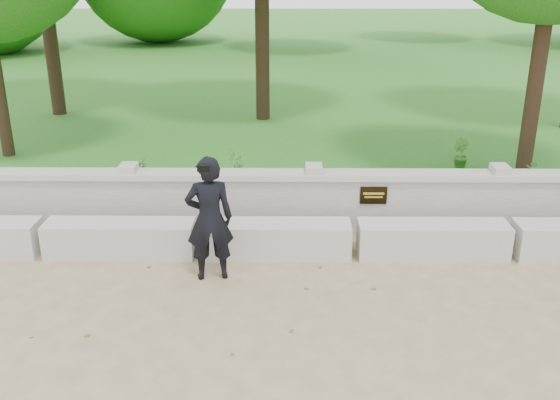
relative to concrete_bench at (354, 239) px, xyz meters
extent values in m
plane|color=tan|center=(0.00, -1.90, -0.22)|extent=(80.00, 80.00, 0.00)
cube|color=#296420|center=(0.00, 12.10, -0.10)|extent=(40.00, 22.00, 0.25)
cube|color=beige|center=(-3.00, 0.00, 0.00)|extent=(1.90, 0.45, 0.45)
cube|color=beige|center=(-1.00, 0.00, 0.00)|extent=(1.90, 0.45, 0.45)
cube|color=beige|center=(1.00, 0.00, 0.00)|extent=(1.90, 0.45, 0.45)
cube|color=beige|center=(0.00, 0.70, 0.18)|extent=(12.50, 0.25, 0.82)
cube|color=beige|center=(0.00, 0.70, 0.64)|extent=(12.50, 0.35, 0.08)
cube|color=black|center=(0.30, 0.56, 0.40)|extent=(0.36, 0.02, 0.24)
imported|color=black|center=(-1.76, -0.61, 0.53)|extent=(0.61, 0.45, 1.51)
cube|color=black|center=(-1.76, -0.91, 1.24)|extent=(0.14, 0.04, 0.07)
cylinder|color=#382619|center=(-6.17, 7.02, 2.33)|extent=(0.31, 0.31, 4.62)
cylinder|color=#382619|center=(-1.39, 6.57, 2.30)|extent=(0.31, 0.31, 4.55)
cylinder|color=#382619|center=(2.90, 2.20, 1.80)|extent=(0.24, 0.24, 3.55)
imported|color=#357026|center=(-1.66, 1.83, 0.34)|extent=(0.38, 0.40, 0.63)
imported|color=#357026|center=(2.06, 2.83, 0.29)|extent=(0.32, 0.35, 0.54)
imported|color=#357026|center=(2.88, 1.40, 0.29)|extent=(0.63, 0.62, 0.53)
imported|color=#357026|center=(-3.03, 1.62, 0.32)|extent=(0.43, 0.43, 0.58)
camera|label=1|loc=(-0.88, -7.27, 3.29)|focal=40.00mm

